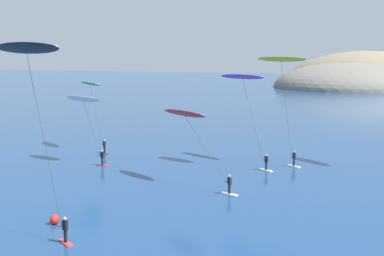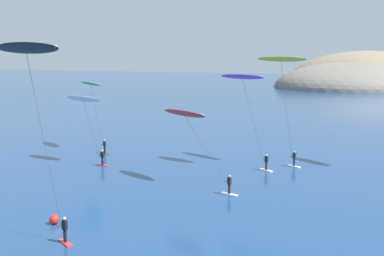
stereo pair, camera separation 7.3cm
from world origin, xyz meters
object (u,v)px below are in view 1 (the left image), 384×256
at_px(kitesurfer_black, 29,62).
at_px(kitesurfer_red, 188,119).
at_px(kitesurfer_green, 91,89).
at_px(kitesurfer_white, 84,103).
at_px(kitesurfer_purple, 244,84).
at_px(kitesurfer_yellow, 282,68).
at_px(marker_buoy, 55,219).

height_order(kitesurfer_black, kitesurfer_red, kitesurfer_black).
relative_size(kitesurfer_black, kitesurfer_green, 1.47).
xyz_separation_m(kitesurfer_black, kitesurfer_green, (-13.38, 25.71, -3.67)).
xyz_separation_m(kitesurfer_white, kitesurfer_purple, (16.32, 4.86, 2.20)).
bearing_deg(kitesurfer_yellow, kitesurfer_black, -110.38).
bearing_deg(marker_buoy, kitesurfer_black, -86.06).
xyz_separation_m(kitesurfer_green, marker_buoy, (13.25, -23.78, -7.16)).
height_order(kitesurfer_red, marker_buoy, kitesurfer_red).
relative_size(kitesurfer_red, kitesurfer_green, 1.04).
xyz_separation_m(kitesurfer_yellow, kitesurfer_green, (-23.31, -1.01, -2.84)).
relative_size(kitesurfer_black, kitesurfer_purple, 1.28).
height_order(kitesurfer_purple, marker_buoy, kitesurfer_purple).
distance_m(kitesurfer_black, kitesurfer_red, 17.10).
distance_m(kitesurfer_black, kitesurfer_yellow, 28.51).
bearing_deg(kitesurfer_green, marker_buoy, -60.88).
relative_size(kitesurfer_green, marker_buoy, 12.16).
bearing_deg(kitesurfer_white, kitesurfer_red, -13.30).
bearing_deg(kitesurfer_green, kitesurfer_black, -62.50).
bearing_deg(kitesurfer_black, kitesurfer_red, 76.19).
relative_size(kitesurfer_purple, kitesurfer_red, 1.11).
bearing_deg(kitesurfer_purple, kitesurfer_white, -163.44).
bearing_deg(kitesurfer_purple, kitesurfer_black, -105.66).
distance_m(kitesurfer_purple, kitesurfer_green, 20.19).
xyz_separation_m(kitesurfer_purple, kitesurfer_green, (-20.06, 1.87, -1.19)).
xyz_separation_m(kitesurfer_white, kitesurfer_yellow, (19.56, 7.74, 3.84)).
distance_m(kitesurfer_yellow, kitesurfer_green, 23.50).
bearing_deg(kitesurfer_yellow, kitesurfer_white, -158.42).
bearing_deg(kitesurfer_white, kitesurfer_black, -63.07).
bearing_deg(kitesurfer_black, kitesurfer_green, 117.50).
height_order(kitesurfer_green, marker_buoy, kitesurfer_green).
xyz_separation_m(kitesurfer_purple, kitesurfer_red, (-2.80, -8.05, -2.81)).
bearing_deg(marker_buoy, kitesurfer_yellow, 67.92).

